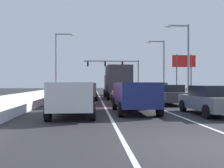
{
  "coord_description": "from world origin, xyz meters",
  "views": [
    {
      "loc": [
        -2.58,
        -6.63,
        1.64
      ],
      "look_at": [
        -0.11,
        25.03,
        1.52
      ],
      "focal_mm": 41.19,
      "sensor_mm": 36.0,
      "label": 1
    }
  ],
  "objects_px": {
    "suv_charcoal_left_lane_fourth": "(84,88)",
    "roadside_sign_right": "(184,65)",
    "suv_green_right_lane_third": "(151,89)",
    "suv_red_left_lane_second": "(79,91)",
    "street_lamp_left_mid": "(59,58)",
    "suv_silver_left_lane_nearest": "(73,96)",
    "street_lamp_right_near": "(185,54)",
    "box_truck_center_lane_third": "(117,81)",
    "sedan_tan_center_lane_fourth": "(111,89)",
    "street_lamp_right_mid": "(161,62)",
    "suv_gray_left_lane_third": "(86,89)",
    "suv_black_right_lane_fourth": "(139,88)",
    "suv_navy_center_lane_nearest": "(135,94)",
    "sedan_charcoal_right_lane_second": "(169,94)",
    "sedan_white_center_lane_second": "(126,94)",
    "traffic_light_gantry": "(119,67)",
    "sedan_gray_right_lane_nearest": "(211,100)"
  },
  "relations": [
    {
      "from": "box_truck_center_lane_third",
      "to": "suv_red_left_lane_second",
      "type": "bearing_deg",
      "value": -114.79
    },
    {
      "from": "traffic_light_gantry",
      "to": "street_lamp_right_near",
      "type": "distance_m",
      "value": 24.42
    },
    {
      "from": "suv_green_right_lane_third",
      "to": "box_truck_center_lane_third",
      "type": "height_order",
      "value": "box_truck_center_lane_third"
    },
    {
      "from": "sedan_gray_right_lane_nearest",
      "to": "suv_red_left_lane_second",
      "type": "relative_size",
      "value": 0.92
    },
    {
      "from": "box_truck_center_lane_third",
      "to": "suv_gray_left_lane_third",
      "type": "height_order",
      "value": "box_truck_center_lane_third"
    },
    {
      "from": "suv_navy_center_lane_nearest",
      "to": "suv_red_left_lane_second",
      "type": "xyz_separation_m",
      "value": [
        -3.3,
        5.19,
        0.0
      ]
    },
    {
      "from": "street_lamp_left_mid",
      "to": "suv_red_left_lane_second",
      "type": "bearing_deg",
      "value": -77.72
    },
    {
      "from": "sedan_charcoal_right_lane_second",
      "to": "suv_green_right_lane_third",
      "type": "relative_size",
      "value": 0.92
    },
    {
      "from": "suv_green_right_lane_third",
      "to": "street_lamp_left_mid",
      "type": "bearing_deg",
      "value": 135.76
    },
    {
      "from": "sedan_charcoal_right_lane_second",
      "to": "roadside_sign_right",
      "type": "height_order",
      "value": "roadside_sign_right"
    },
    {
      "from": "sedan_gray_right_lane_nearest",
      "to": "sedan_charcoal_right_lane_second",
      "type": "height_order",
      "value": "same"
    },
    {
      "from": "suv_charcoal_left_lane_fourth",
      "to": "suv_red_left_lane_second",
      "type": "bearing_deg",
      "value": -89.68
    },
    {
      "from": "suv_silver_left_lane_nearest",
      "to": "street_lamp_left_mid",
      "type": "relative_size",
      "value": 0.57
    },
    {
      "from": "sedan_gray_right_lane_nearest",
      "to": "suv_navy_center_lane_nearest",
      "type": "height_order",
      "value": "suv_navy_center_lane_nearest"
    },
    {
      "from": "suv_gray_left_lane_third",
      "to": "suv_black_right_lane_fourth",
      "type": "bearing_deg",
      "value": 45.17
    },
    {
      "from": "sedan_gray_right_lane_nearest",
      "to": "suv_black_right_lane_fourth",
      "type": "distance_m",
      "value": 18.94
    },
    {
      "from": "sedan_gray_right_lane_nearest",
      "to": "sedan_white_center_lane_second",
      "type": "relative_size",
      "value": 1.0
    },
    {
      "from": "suv_silver_left_lane_nearest",
      "to": "street_lamp_right_near",
      "type": "bearing_deg",
      "value": 51.56
    },
    {
      "from": "suv_black_right_lane_fourth",
      "to": "street_lamp_left_mid",
      "type": "xyz_separation_m",
      "value": [
        -10.48,
        4.04,
        4.06
      ]
    },
    {
      "from": "sedan_tan_center_lane_fourth",
      "to": "suv_silver_left_lane_nearest",
      "type": "relative_size",
      "value": 0.92
    },
    {
      "from": "sedan_charcoal_right_lane_second",
      "to": "street_lamp_right_mid",
      "type": "height_order",
      "value": "street_lamp_right_mid"
    },
    {
      "from": "suv_green_right_lane_third",
      "to": "suv_gray_left_lane_third",
      "type": "height_order",
      "value": "same"
    },
    {
      "from": "suv_charcoal_left_lane_fourth",
      "to": "sedan_gray_right_lane_nearest",
      "type": "bearing_deg",
      "value": -69.64
    },
    {
      "from": "suv_red_left_lane_second",
      "to": "street_lamp_left_mid",
      "type": "height_order",
      "value": "street_lamp_left_mid"
    },
    {
      "from": "sedan_gray_right_lane_nearest",
      "to": "suv_red_left_lane_second",
      "type": "distance_m",
      "value": 9.52
    },
    {
      "from": "suv_gray_left_lane_third",
      "to": "traffic_light_gantry",
      "type": "bearing_deg",
      "value": 76.67
    },
    {
      "from": "sedan_white_center_lane_second",
      "to": "box_truck_center_lane_third",
      "type": "xyz_separation_m",
      "value": [
        0.01,
        6.93,
        1.14
      ]
    },
    {
      "from": "suv_charcoal_left_lane_fourth",
      "to": "suv_navy_center_lane_nearest",
      "type": "bearing_deg",
      "value": -79.42
    },
    {
      "from": "suv_green_right_lane_third",
      "to": "suv_red_left_lane_second",
      "type": "relative_size",
      "value": 1.0
    },
    {
      "from": "street_lamp_left_mid",
      "to": "roadside_sign_right",
      "type": "xyz_separation_m",
      "value": [
        16.93,
        -2.05,
        -1.06
      ]
    },
    {
      "from": "suv_red_left_lane_second",
      "to": "suv_black_right_lane_fourth",
      "type": "bearing_deg",
      "value": 61.36
    },
    {
      "from": "suv_green_right_lane_third",
      "to": "suv_red_left_lane_second",
      "type": "bearing_deg",
      "value": -137.52
    },
    {
      "from": "suv_red_left_lane_second",
      "to": "street_lamp_right_near",
      "type": "height_order",
      "value": "street_lamp_right_near"
    },
    {
      "from": "sedan_charcoal_right_lane_second",
      "to": "suv_silver_left_lane_nearest",
      "type": "distance_m",
      "value": 9.35
    },
    {
      "from": "suv_gray_left_lane_third",
      "to": "street_lamp_right_near",
      "type": "bearing_deg",
      "value": 6.07
    },
    {
      "from": "sedan_tan_center_lane_fourth",
      "to": "street_lamp_right_mid",
      "type": "relative_size",
      "value": 0.59
    },
    {
      "from": "sedan_white_center_lane_second",
      "to": "sedan_tan_center_lane_fourth",
      "type": "relative_size",
      "value": 1.0
    },
    {
      "from": "box_truck_center_lane_third",
      "to": "suv_red_left_lane_second",
      "type": "relative_size",
      "value": 1.47
    },
    {
      "from": "suv_black_right_lane_fourth",
      "to": "suv_silver_left_lane_nearest",
      "type": "relative_size",
      "value": 1.0
    },
    {
      "from": "suv_green_right_lane_third",
      "to": "suv_gray_left_lane_third",
      "type": "bearing_deg",
      "value": -177.28
    },
    {
      "from": "suv_black_right_lane_fourth",
      "to": "suv_navy_center_lane_nearest",
      "type": "distance_m",
      "value": 18.11
    },
    {
      "from": "sedan_tan_center_lane_fourth",
      "to": "suv_charcoal_left_lane_fourth",
      "type": "height_order",
      "value": "suv_charcoal_left_lane_fourth"
    },
    {
      "from": "suv_silver_left_lane_nearest",
      "to": "suv_gray_left_lane_third",
      "type": "bearing_deg",
      "value": 88.47
    },
    {
      "from": "suv_green_right_lane_third",
      "to": "street_lamp_right_mid",
      "type": "distance_m",
      "value": 10.81
    },
    {
      "from": "suv_green_right_lane_third",
      "to": "suv_navy_center_lane_nearest",
      "type": "distance_m",
      "value": 12.09
    },
    {
      "from": "sedan_tan_center_lane_fourth",
      "to": "sedan_white_center_lane_second",
      "type": "bearing_deg",
      "value": -89.89
    },
    {
      "from": "suv_gray_left_lane_third",
      "to": "street_lamp_left_mid",
      "type": "bearing_deg",
      "value": 110.62
    },
    {
      "from": "suv_charcoal_left_lane_fourth",
      "to": "roadside_sign_right",
      "type": "relative_size",
      "value": 0.89
    },
    {
      "from": "sedan_gray_right_lane_nearest",
      "to": "roadside_sign_right",
      "type": "distance_m",
      "value": 22.08
    },
    {
      "from": "suv_silver_left_lane_nearest",
      "to": "street_lamp_right_near",
      "type": "relative_size",
      "value": 0.63
    }
  ]
}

